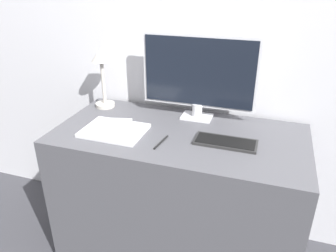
{
  "coord_description": "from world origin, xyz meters",
  "views": [
    {
      "loc": [
        0.39,
        -1.13,
        1.47
      ],
      "look_at": [
        -0.04,
        0.16,
        0.82
      ],
      "focal_mm": 35.0,
      "sensor_mm": 36.0,
      "label": 1
    }
  ],
  "objects_px": {
    "monitor": "(199,75)",
    "laptop": "(114,131)",
    "ereader": "(114,127)",
    "pen": "(161,142)",
    "keyboard": "(226,142)",
    "desk_lamp": "(102,68)"
  },
  "relations": [
    {
      "from": "monitor",
      "to": "laptop",
      "type": "height_order",
      "value": "monitor"
    },
    {
      "from": "laptop",
      "to": "ereader",
      "type": "relative_size",
      "value": 1.38
    },
    {
      "from": "monitor",
      "to": "pen",
      "type": "relative_size",
      "value": 4.35
    },
    {
      "from": "laptop",
      "to": "ereader",
      "type": "height_order",
      "value": "ereader"
    },
    {
      "from": "laptop",
      "to": "pen",
      "type": "relative_size",
      "value": 2.2
    },
    {
      "from": "keyboard",
      "to": "ereader",
      "type": "bearing_deg",
      "value": -175.82
    },
    {
      "from": "laptop",
      "to": "desk_lamp",
      "type": "xyz_separation_m",
      "value": [
        -0.2,
        0.28,
        0.22
      ]
    },
    {
      "from": "laptop",
      "to": "desk_lamp",
      "type": "relative_size",
      "value": 0.89
    },
    {
      "from": "monitor",
      "to": "ereader",
      "type": "xyz_separation_m",
      "value": [
        -0.35,
        -0.28,
        -0.21
      ]
    },
    {
      "from": "keyboard",
      "to": "desk_lamp",
      "type": "relative_size",
      "value": 0.84
    },
    {
      "from": "keyboard",
      "to": "laptop",
      "type": "height_order",
      "value": "laptop"
    },
    {
      "from": "monitor",
      "to": "keyboard",
      "type": "distance_m",
      "value": 0.38
    },
    {
      "from": "desk_lamp",
      "to": "pen",
      "type": "height_order",
      "value": "desk_lamp"
    },
    {
      "from": "ereader",
      "to": "pen",
      "type": "height_order",
      "value": "ereader"
    },
    {
      "from": "desk_lamp",
      "to": "keyboard",
      "type": "bearing_deg",
      "value": -17.36
    },
    {
      "from": "ereader",
      "to": "pen",
      "type": "bearing_deg",
      "value": -10.55
    },
    {
      "from": "desk_lamp",
      "to": "pen",
      "type": "relative_size",
      "value": 2.48
    },
    {
      "from": "keyboard",
      "to": "laptop",
      "type": "bearing_deg",
      "value": -174.17
    },
    {
      "from": "monitor",
      "to": "keyboard",
      "type": "relative_size",
      "value": 2.08
    },
    {
      "from": "laptop",
      "to": "pen",
      "type": "height_order",
      "value": "laptop"
    },
    {
      "from": "keyboard",
      "to": "pen",
      "type": "bearing_deg",
      "value": -162.43
    },
    {
      "from": "laptop",
      "to": "pen",
      "type": "bearing_deg",
      "value": -7.63
    }
  ]
}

